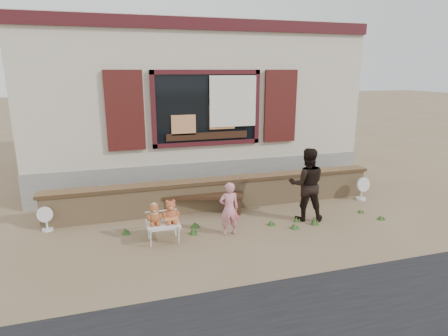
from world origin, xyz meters
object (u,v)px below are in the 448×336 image
object	(u,v)px
child	(229,209)
teddy_bear_left	(154,214)
folding_chair	(163,224)
bench	(203,200)
adult	(307,184)
teddy_bear_right	(171,211)

from	to	relation	value
child	teddy_bear_left	bearing A→B (deg)	-1.39
folding_chair	child	xyz separation A→B (m)	(1.18, -0.05, 0.18)
bench	child	bearing A→B (deg)	-65.48
teddy_bear_left	child	world-z (taller)	child
child	adult	distance (m)	1.71
bench	teddy_bear_right	xyz separation A→B (m)	(-0.82, -1.07, 0.24)
teddy_bear_left	teddy_bear_right	bearing A→B (deg)	0.00
bench	child	world-z (taller)	child
teddy_bear_right	child	xyz separation A→B (m)	(1.04, -0.05, -0.06)
adult	teddy_bear_left	bearing A→B (deg)	22.51
teddy_bear_right	adult	world-z (taller)	adult
teddy_bear_right	teddy_bear_left	bearing A→B (deg)	-180.00
adult	teddy_bear_right	bearing A→B (deg)	22.97
bench	child	xyz separation A→B (m)	(0.21, -1.12, 0.19)
bench	child	distance (m)	1.16
teddy_bear_right	child	world-z (taller)	child
adult	bench	bearing A→B (deg)	-5.86
folding_chair	teddy_bear_left	distance (m)	0.26
child	adult	world-z (taller)	adult
bench	teddy_bear_left	xyz separation A→B (m)	(-1.10, -1.06, 0.22)
folding_chair	teddy_bear_right	xyz separation A→B (m)	(0.14, -0.00, 0.24)
teddy_bear_left	adult	world-z (taller)	adult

